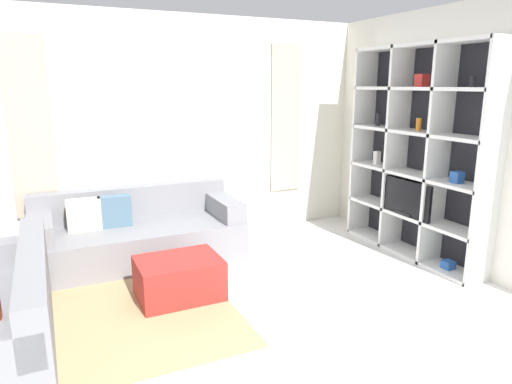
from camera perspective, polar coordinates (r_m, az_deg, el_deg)
ground_plane at (r=3.37m, az=4.84°, el=-21.12°), size 16.00×16.00×0.00m
wall_back at (r=5.59m, az=-10.44°, el=7.52°), size 6.12×0.11×2.70m
wall_right at (r=5.53m, az=20.20°, el=6.79°), size 0.07×4.16×2.70m
area_rug at (r=4.33m, az=-18.10°, el=-13.37°), size 2.01×2.35×0.01m
shelving_unit at (r=5.34m, az=19.65°, el=4.42°), size 0.34×1.89×2.32m
couch_main at (r=5.21m, az=-14.48°, el=-5.15°), size 2.20×0.92×0.77m
ottoman at (r=4.26m, az=-9.60°, el=-10.60°), size 0.74×0.55×0.37m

